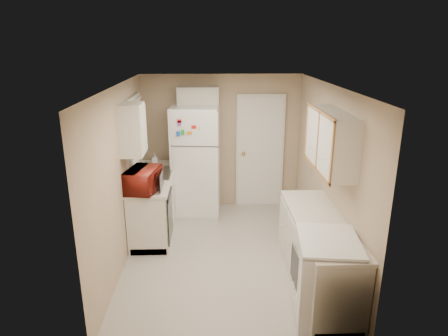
{
  "coord_description": "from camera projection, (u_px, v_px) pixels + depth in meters",
  "views": [
    {
      "loc": [
        -0.2,
        -5.1,
        2.94
      ],
      "look_at": [
        0.0,
        0.5,
        1.15
      ],
      "focal_mm": 32.0,
      "sensor_mm": 36.0,
      "label": 1
    }
  ],
  "objects": [
    {
      "name": "wall_back",
      "position": [
        221.0,
        142.0,
        7.2
      ],
      "size": [
        2.8,
        2.8,
        0.0
      ],
      "primitive_type": "plane",
      "color": "tan",
      "rests_on": "floor"
    },
    {
      "name": "dishwasher",
      "position": [
        169.0,
        215.0,
        5.86
      ],
      "size": [
        0.03,
        0.58,
        0.72
      ],
      "primitive_type": "cube",
      "color": "black",
      "rests_on": "floor"
    },
    {
      "name": "sink",
      "position": [
        155.0,
        175.0,
        6.45
      ],
      "size": [
        0.54,
        0.74,
        0.16
      ],
      "primitive_type": "cube",
      "color": "gray",
      "rests_on": "left_counter"
    },
    {
      "name": "upper_cabinet_left",
      "position": [
        132.0,
        129.0,
        5.37
      ],
      "size": [
        0.3,
        0.45,
        0.7
      ],
      "primitive_type": "cube",
      "color": "silver",
      "rests_on": "wall_left"
    },
    {
      "name": "window_blinds",
      "position": [
        136.0,
        131.0,
        6.22
      ],
      "size": [
        0.1,
        0.98,
        1.08
      ],
      "primitive_type": "cube",
      "color": "silver",
      "rests_on": "wall_left"
    },
    {
      "name": "interior_door",
      "position": [
        260.0,
        152.0,
        7.24
      ],
      "size": [
        0.86,
        0.06,
        2.08
      ],
      "primitive_type": "cube",
      "color": "white",
      "rests_on": "floor"
    },
    {
      "name": "floor",
      "position": [
        225.0,
        254.0,
        5.75
      ],
      "size": [
        3.8,
        3.8,
        0.0
      ],
      "primitive_type": "plane",
      "color": "beige",
      "rests_on": "ground"
    },
    {
      "name": "cabinet_over_fridge",
      "position": [
        198.0,
        99.0,
        6.8
      ],
      "size": [
        0.7,
        0.3,
        0.4
      ],
      "primitive_type": "cube",
      "color": "silver",
      "rests_on": "wall_back"
    },
    {
      "name": "stove",
      "position": [
        326.0,
        278.0,
        4.35
      ],
      "size": [
        0.72,
        0.85,
        0.95
      ],
      "primitive_type": "cube",
      "rotation": [
        0.0,
        0.0,
        -0.12
      ],
      "color": "white",
      "rests_on": "floor"
    },
    {
      "name": "ceiling",
      "position": [
        225.0,
        86.0,
        5.02
      ],
      "size": [
        3.8,
        3.8,
        0.0
      ],
      "primitive_type": "plane",
      "color": "white",
      "rests_on": "floor"
    },
    {
      "name": "wall_front",
      "position": [
        233.0,
        244.0,
        3.58
      ],
      "size": [
        2.8,
        2.8,
        0.0
      ],
      "primitive_type": "plane",
      "color": "tan",
      "rests_on": "floor"
    },
    {
      "name": "refrigerator",
      "position": [
        196.0,
        161.0,
        6.92
      ],
      "size": [
        0.85,
        0.83,
        1.91
      ],
      "primitive_type": "cube",
      "rotation": [
        0.0,
        0.0,
        -0.09
      ],
      "color": "white",
      "rests_on": "floor"
    },
    {
      "name": "wall_left",
      "position": [
        121.0,
        177.0,
        5.34
      ],
      "size": [
        3.8,
        3.8,
        0.0
      ],
      "primitive_type": "plane",
      "color": "tan",
      "rests_on": "floor"
    },
    {
      "name": "wall_right",
      "position": [
        328.0,
        175.0,
        5.44
      ],
      "size": [
        3.8,
        3.8,
        0.0
      ],
      "primitive_type": "plane",
      "color": "tan",
      "rests_on": "floor"
    },
    {
      "name": "right_counter",
      "position": [
        317.0,
        253.0,
        4.89
      ],
      "size": [
        0.6,
        2.0,
        0.9
      ],
      "primitive_type": "cube",
      "color": "silver",
      "rests_on": "floor"
    },
    {
      "name": "soap_bottle",
      "position": [
        155.0,
        160.0,
        6.83
      ],
      "size": [
        0.09,
        0.1,
        0.2
      ],
      "primitive_type": "imported",
      "rotation": [
        0.0,
        0.0,
        0.05
      ],
      "color": "beige",
      "rests_on": "left_counter"
    },
    {
      "name": "left_counter",
      "position": [
        155.0,
        202.0,
        6.44
      ],
      "size": [
        0.6,
        1.8,
        0.9
      ],
      "primitive_type": "cube",
      "color": "silver",
      "rests_on": "floor"
    },
    {
      "name": "upper_cabinet_right",
      "position": [
        331.0,
        141.0,
        4.77
      ],
      "size": [
        0.3,
        1.2,
        0.7
      ],
      "primitive_type": "cube",
      "color": "silver",
      "rests_on": "wall_right"
    },
    {
      "name": "microwave",
      "position": [
        143.0,
        181.0,
        5.64
      ],
      "size": [
        0.64,
        0.44,
        0.39
      ],
      "primitive_type": "imported",
      "rotation": [
        0.0,
        0.0,
        1.37
      ],
      "color": "maroon",
      "rests_on": "left_counter"
    }
  ]
}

